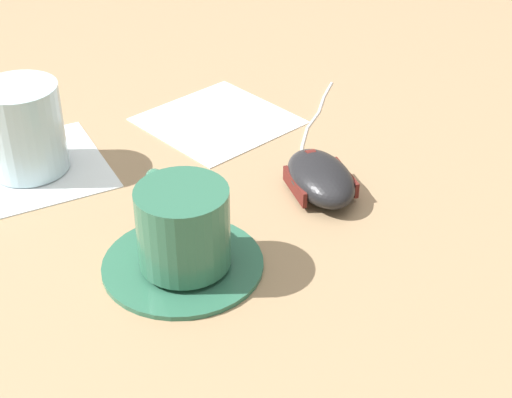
{
  "coord_description": "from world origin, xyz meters",
  "views": [
    {
      "loc": [
        -0.22,
        -0.58,
        0.4
      ],
      "look_at": [
        0.07,
        -0.09,
        0.03
      ],
      "focal_mm": 55.0,
      "sensor_mm": 36.0,
      "label": 1
    }
  ],
  "objects_px": {
    "saucer": "(183,262)",
    "computer_mouse": "(321,178)",
    "coffee_cup": "(182,225)",
    "drinking_glass": "(24,128)"
  },
  "relations": [
    {
      "from": "drinking_glass",
      "to": "computer_mouse",
      "type": "bearing_deg",
      "value": -38.88
    },
    {
      "from": "computer_mouse",
      "to": "coffee_cup",
      "type": "bearing_deg",
      "value": -167.02
    },
    {
      "from": "saucer",
      "to": "drinking_glass",
      "type": "height_order",
      "value": "drinking_glass"
    },
    {
      "from": "coffee_cup",
      "to": "drinking_glass",
      "type": "height_order",
      "value": "drinking_glass"
    },
    {
      "from": "saucer",
      "to": "computer_mouse",
      "type": "bearing_deg",
      "value": 12.32
    },
    {
      "from": "saucer",
      "to": "coffee_cup",
      "type": "relative_size",
      "value": 1.27
    },
    {
      "from": "saucer",
      "to": "coffee_cup",
      "type": "bearing_deg",
      "value": -76.38
    },
    {
      "from": "saucer",
      "to": "coffee_cup",
      "type": "distance_m",
      "value": 0.04
    },
    {
      "from": "saucer",
      "to": "drinking_glass",
      "type": "bearing_deg",
      "value": 106.14
    },
    {
      "from": "computer_mouse",
      "to": "drinking_glass",
      "type": "relative_size",
      "value": 1.2
    }
  ]
}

